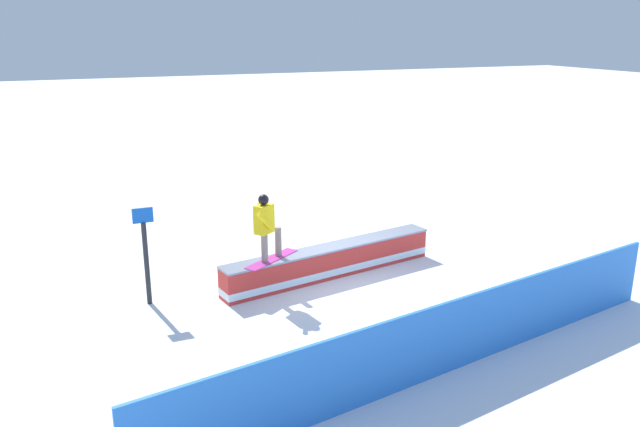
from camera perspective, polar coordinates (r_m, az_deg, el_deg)
ground_plane at (r=14.42m, az=0.94°, el=-5.57°), size 120.00×120.00×0.00m
grind_box at (r=14.31m, az=0.95°, el=-4.40°), size 5.28×1.50×0.70m
snowboarder at (r=13.06m, az=-4.85°, el=-1.07°), size 1.39×1.05×1.46m
safety_fence at (r=10.54m, az=11.18°, el=-10.89°), size 10.30×1.96×1.25m
trail_marker at (r=13.10m, az=-15.35°, el=-3.47°), size 0.40×0.10×2.02m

